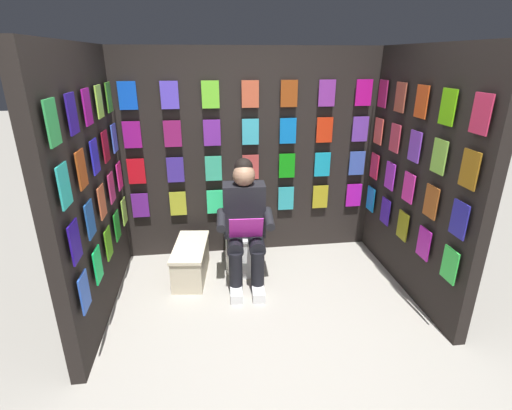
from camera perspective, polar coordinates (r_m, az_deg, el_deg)
ground_plane at (r=2.99m, az=3.74°, el=-22.45°), size 30.00×30.00×0.00m
display_wall_back at (r=4.09m, az=-0.95°, el=7.38°), size 2.78×0.14×2.16m
display_wall_left at (r=3.66m, az=23.09°, el=4.02°), size 0.14×1.78×2.16m
display_wall_right at (r=3.29m, az=-23.56°, el=2.11°), size 0.14×1.78×2.16m
toilet at (r=3.94m, az=-1.82°, el=-4.93°), size 0.41×0.56×0.77m
person_reading at (r=3.62m, az=-1.67°, el=-2.61°), size 0.54×0.70×1.19m
comic_longbox_near at (r=3.89m, az=-9.65°, el=-8.17°), size 0.39×0.72×0.34m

